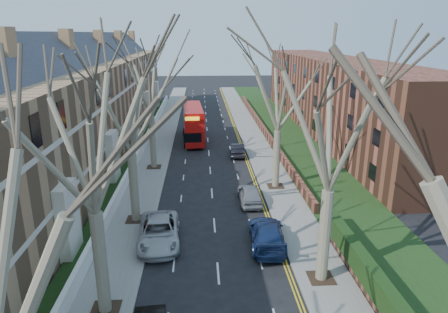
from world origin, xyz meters
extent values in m
cube|color=slate|center=(-6.00, 39.00, 0.06)|extent=(3.00, 102.00, 0.12)
cube|color=slate|center=(6.00, 39.00, 0.06)|extent=(3.00, 102.00, 0.12)
cube|color=#9B734F|center=(-13.80, 31.00, 5.00)|extent=(9.00, 78.00, 10.00)
cube|color=#2D2E37|center=(-13.80, 31.00, 11.00)|extent=(4.67, 78.00, 4.67)
cube|color=beige|center=(-9.35, 31.00, 3.50)|extent=(0.12, 78.00, 0.35)
cube|color=beige|center=(-9.35, 31.00, 7.00)|extent=(0.12, 78.00, 0.35)
cube|color=brown|center=(17.50, 43.00, 5.00)|extent=(8.00, 54.00, 10.00)
cube|color=brown|center=(7.70, 43.00, 0.57)|extent=(0.35, 54.00, 0.90)
cube|color=white|center=(-7.65, 31.00, 0.62)|extent=(0.30, 78.00, 1.00)
cube|color=#1A3413|center=(10.50, 39.00, 0.15)|extent=(6.00, 102.00, 0.06)
cylinder|color=#776A55|center=(-5.70, 6.00, 2.75)|extent=(0.64, 0.64, 5.25)
cube|color=#2D2116|center=(-5.70, 6.00, 0.14)|extent=(1.40, 1.40, 0.05)
cylinder|color=#776A55|center=(-5.70, 16.00, 2.66)|extent=(0.64, 0.64, 5.07)
cube|color=#2D2116|center=(-5.70, 16.00, 0.14)|extent=(1.40, 1.40, 0.05)
cylinder|color=#776A55|center=(-5.70, 28.00, 2.75)|extent=(0.60, 0.60, 5.25)
cube|color=#2D2116|center=(-5.70, 28.00, 0.14)|extent=(1.40, 1.40, 0.05)
cylinder|color=#776A55|center=(5.70, 8.00, 2.75)|extent=(0.64, 0.64, 5.25)
cube|color=#2D2116|center=(5.70, 8.00, 0.14)|extent=(1.40, 1.40, 0.05)
cylinder|color=#776A55|center=(5.70, 22.00, 2.66)|extent=(0.60, 0.60, 5.07)
cube|color=#2D2116|center=(5.70, 22.00, 0.14)|extent=(1.40, 1.40, 0.05)
cube|color=#A90E0C|center=(-1.83, 38.80, 1.36)|extent=(2.89, 10.23, 2.02)
cube|color=#A90E0C|center=(-1.83, 38.80, 3.29)|extent=(2.86, 9.72, 1.84)
cube|color=black|center=(-1.83, 38.80, 1.77)|extent=(2.86, 9.42, 0.83)
cube|color=black|center=(-1.83, 38.80, 3.38)|extent=(2.85, 9.22, 0.83)
imported|color=#ACAEB2|center=(-3.70, 12.69, 0.79)|extent=(3.01, 5.84, 1.57)
imported|color=navy|center=(3.31, 12.05, 0.78)|extent=(2.56, 5.50, 1.55)
imported|color=gray|center=(3.02, 18.85, 0.74)|extent=(1.78, 4.35, 1.48)
imported|color=black|center=(3.18, 31.87, 0.71)|extent=(1.73, 4.36, 1.41)
camera|label=1|loc=(-0.83, -10.88, 13.19)|focal=32.00mm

